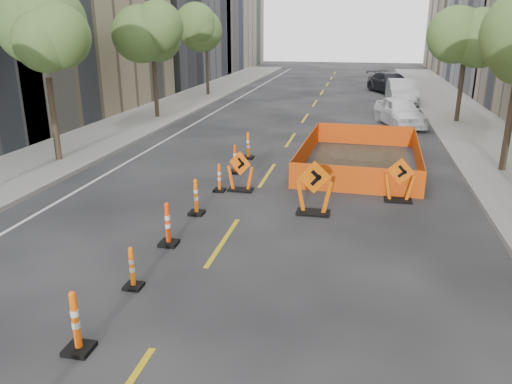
% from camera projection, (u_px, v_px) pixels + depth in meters
% --- Properties ---
extents(ground_plane, '(140.00, 140.00, 0.00)m').
position_uv_depth(ground_plane, '(164.00, 332.00, 8.87)').
color(ground_plane, black).
extents(sidewalk_left, '(4.00, 90.00, 0.15)m').
position_uv_depth(sidewalk_left, '(73.00, 149.00, 21.74)').
color(sidewalk_left, gray).
rests_on(sidewalk_left, ground).
extents(bld_left_d, '(12.00, 16.00, 14.00)m').
position_uv_depth(bld_left_d, '(146.00, 5.00, 46.34)').
color(bld_left_d, '#4C4C51').
rests_on(bld_left_d, ground).
extents(tree_l_b, '(2.80, 2.80, 5.95)m').
position_uv_depth(tree_l_b, '(44.00, 44.00, 18.35)').
color(tree_l_b, '#382B1E').
rests_on(tree_l_b, ground).
extents(tree_l_c, '(2.80, 2.80, 5.95)m').
position_uv_depth(tree_l_c, '(152.00, 38.00, 27.63)').
color(tree_l_c, '#382B1E').
rests_on(tree_l_c, ground).
extents(tree_l_d, '(2.80, 2.80, 5.95)m').
position_uv_depth(tree_l_d, '(206.00, 35.00, 36.91)').
color(tree_l_d, '#382B1E').
rests_on(tree_l_d, ground).
extents(tree_r_c, '(2.80, 2.80, 5.95)m').
position_uv_depth(tree_r_c, '(467.00, 38.00, 26.21)').
color(tree_r_c, '#382B1E').
rests_on(tree_r_c, ground).
extents(channelizer_2, '(0.45, 0.45, 1.13)m').
position_uv_depth(channelizer_2, '(76.00, 322.00, 8.17)').
color(channelizer_2, '#F3580A').
rests_on(channelizer_2, ground).
extents(channelizer_3, '(0.36, 0.36, 0.93)m').
position_uv_depth(channelizer_3, '(132.00, 268.00, 10.22)').
color(channelizer_3, '#FF620A').
rests_on(channelizer_3, ground).
extents(channelizer_4, '(0.44, 0.44, 1.12)m').
position_uv_depth(channelizer_4, '(168.00, 224.00, 12.21)').
color(channelizer_4, '#F5400A').
rests_on(channelizer_4, ground).
extents(channelizer_5, '(0.42, 0.42, 1.06)m').
position_uv_depth(channelizer_5, '(196.00, 197.00, 14.23)').
color(channelizer_5, orange).
rests_on(channelizer_5, ground).
extents(channelizer_6, '(0.37, 0.37, 0.94)m').
position_uv_depth(channelizer_6, '(219.00, 177.00, 16.24)').
color(channelizer_6, '#FD5A0A').
rests_on(channelizer_6, ground).
extents(channelizer_7, '(0.43, 0.43, 1.08)m').
position_uv_depth(channelizer_7, '(235.00, 159.00, 18.23)').
color(channelizer_7, '#F4410A').
rests_on(channelizer_7, ground).
extents(channelizer_8, '(0.43, 0.43, 1.09)m').
position_uv_depth(channelizer_8, '(248.00, 146.00, 20.24)').
color(channelizer_8, '#FF680A').
rests_on(channelizer_8, ground).
extents(chevron_sign_left, '(1.03, 0.82, 1.35)m').
position_uv_depth(chevron_sign_left, '(240.00, 171.00, 16.22)').
color(chevron_sign_left, '#FF600A').
rests_on(chevron_sign_left, ground).
extents(chevron_sign_center, '(1.23, 1.01, 1.59)m').
position_uv_depth(chevron_sign_center, '(314.00, 188.00, 14.18)').
color(chevron_sign_center, '#E25D09').
rests_on(chevron_sign_center, ground).
extents(chevron_sign_right, '(1.05, 0.80, 1.39)m').
position_uv_depth(chevron_sign_right, '(400.00, 180.00, 15.23)').
color(chevron_sign_right, '#E45909').
rests_on(chevron_sign_right, ground).
extents(safety_fence, '(4.55, 7.42, 0.91)m').
position_uv_depth(safety_fence, '(361.00, 153.00, 19.35)').
color(safety_fence, '#DF5C0B').
rests_on(safety_fence, ground).
extents(parked_car_near, '(3.01, 4.81, 1.53)m').
position_uv_depth(parked_car_near, '(400.00, 112.00, 26.82)').
color(parked_car_near, white).
rests_on(parked_car_near, ground).
extents(parked_car_mid, '(2.03, 5.15, 1.67)m').
position_uv_depth(parked_car_mid, '(402.00, 92.00, 34.25)').
color(parked_car_mid, '#A8AAAE').
rests_on(parked_car_mid, ground).
extents(parked_car_far, '(4.26, 5.98, 1.61)m').
position_uv_depth(parked_car_far, '(391.00, 83.00, 39.82)').
color(parked_car_far, black).
rests_on(parked_car_far, ground).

